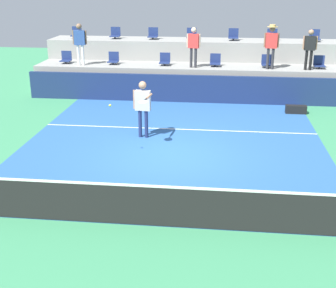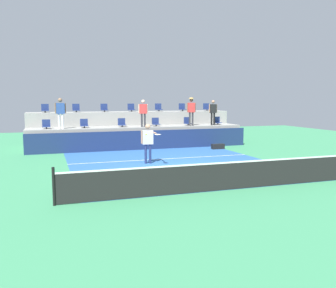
# 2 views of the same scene
# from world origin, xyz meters

# --- Properties ---
(ground_plane) EXTENTS (40.00, 40.00, 0.00)m
(ground_plane) POSITION_xyz_m (0.00, 0.00, 0.00)
(ground_plane) COLOR #388456
(court_inner_paint) EXTENTS (9.00, 10.00, 0.01)m
(court_inner_paint) POSITION_xyz_m (0.00, 1.00, 0.00)
(court_inner_paint) COLOR #285693
(court_inner_paint) RESTS_ON ground_plane
(court_service_line) EXTENTS (9.00, 0.06, 0.00)m
(court_service_line) POSITION_xyz_m (0.00, 2.40, 0.01)
(court_service_line) COLOR white
(court_service_line) RESTS_ON ground_plane
(tennis_net) EXTENTS (10.48, 0.08, 1.07)m
(tennis_net) POSITION_xyz_m (0.00, -4.00, 0.50)
(tennis_net) COLOR black
(tennis_net) RESTS_ON ground_plane
(sponsor_backboard) EXTENTS (13.00, 0.16, 1.10)m
(sponsor_backboard) POSITION_xyz_m (0.00, 6.00, 0.55)
(sponsor_backboard) COLOR navy
(sponsor_backboard) RESTS_ON ground_plane
(seating_tier_lower) EXTENTS (13.00, 1.80, 1.25)m
(seating_tier_lower) POSITION_xyz_m (0.00, 7.30, 0.62)
(seating_tier_lower) COLOR gray
(seating_tier_lower) RESTS_ON ground_plane
(seating_tier_upper) EXTENTS (13.00, 1.80, 2.10)m
(seating_tier_upper) POSITION_xyz_m (0.00, 9.10, 1.05)
(seating_tier_upper) COLOR gray
(seating_tier_upper) RESTS_ON ground_plane
(stadium_chair_lower_far_left) EXTENTS (0.44, 0.40, 0.52)m
(stadium_chair_lower_far_left) POSITION_xyz_m (-5.33, 7.23, 1.46)
(stadium_chair_lower_far_left) COLOR #2D2D33
(stadium_chair_lower_far_left) RESTS_ON seating_tier_lower
(stadium_chair_lower_left) EXTENTS (0.44, 0.40, 0.52)m
(stadium_chair_lower_left) POSITION_xyz_m (-3.25, 7.23, 1.46)
(stadium_chair_lower_left) COLOR #2D2D33
(stadium_chair_lower_left) RESTS_ON seating_tier_lower
(stadium_chair_lower_mid_left) EXTENTS (0.44, 0.40, 0.52)m
(stadium_chair_lower_mid_left) POSITION_xyz_m (-1.03, 7.23, 1.46)
(stadium_chair_lower_mid_left) COLOR #2D2D33
(stadium_chair_lower_mid_left) RESTS_ON seating_tier_lower
(stadium_chair_lower_mid_right) EXTENTS (0.44, 0.40, 0.52)m
(stadium_chair_lower_mid_right) POSITION_xyz_m (1.08, 7.23, 1.46)
(stadium_chair_lower_mid_right) COLOR #2D2D33
(stadium_chair_lower_mid_right) RESTS_ON seating_tier_lower
(stadium_chair_lower_right) EXTENTS (0.44, 0.40, 0.52)m
(stadium_chair_lower_right) POSITION_xyz_m (3.20, 7.23, 1.46)
(stadium_chair_lower_right) COLOR #2D2D33
(stadium_chair_lower_right) RESTS_ON seating_tier_lower
(stadium_chair_lower_far_right) EXTENTS (0.44, 0.40, 0.52)m
(stadium_chair_lower_far_right) POSITION_xyz_m (5.30, 7.23, 1.46)
(stadium_chair_lower_far_right) COLOR #2D2D33
(stadium_chair_lower_far_right) RESTS_ON seating_tier_lower
(stadium_chair_upper_far_left) EXTENTS (0.44, 0.40, 0.52)m
(stadium_chair_upper_far_left) POSITION_xyz_m (-5.36, 9.03, 2.31)
(stadium_chair_upper_far_left) COLOR #2D2D33
(stadium_chair_upper_far_left) RESTS_ON seating_tier_upper
(stadium_chair_upper_left) EXTENTS (0.44, 0.40, 0.52)m
(stadium_chair_upper_left) POSITION_xyz_m (-3.54, 9.03, 2.31)
(stadium_chair_upper_left) COLOR #2D2D33
(stadium_chair_upper_left) RESTS_ON seating_tier_upper
(stadium_chair_upper_mid_left) EXTENTS (0.44, 0.40, 0.52)m
(stadium_chair_upper_mid_left) POSITION_xyz_m (-1.79, 9.03, 2.31)
(stadium_chair_upper_mid_left) COLOR #2D2D33
(stadium_chair_upper_mid_left) RESTS_ON seating_tier_upper
(stadium_chair_upper_center) EXTENTS (0.44, 0.40, 0.52)m
(stadium_chair_upper_center) POSITION_xyz_m (-0.04, 9.03, 2.31)
(stadium_chair_upper_center) COLOR #2D2D33
(stadium_chair_upper_center) RESTS_ON seating_tier_upper
(stadium_chair_upper_mid_right) EXTENTS (0.44, 0.40, 0.52)m
(stadium_chair_upper_mid_right) POSITION_xyz_m (1.83, 9.03, 2.31)
(stadium_chair_upper_mid_right) COLOR #2D2D33
(stadium_chair_upper_mid_right) RESTS_ON seating_tier_upper
(stadium_chair_upper_right) EXTENTS (0.44, 0.40, 0.52)m
(stadium_chair_upper_right) POSITION_xyz_m (3.53, 9.03, 2.31)
(stadium_chair_upper_right) COLOR #2D2D33
(stadium_chair_upper_right) RESTS_ON seating_tier_upper
(stadium_chair_upper_far_right) EXTENTS (0.44, 0.40, 0.52)m
(stadium_chair_upper_far_right) POSITION_xyz_m (5.35, 9.03, 2.31)
(stadium_chair_upper_far_right) COLOR #2D2D33
(stadium_chair_upper_far_right) RESTS_ON seating_tier_upper
(tennis_player) EXTENTS (0.63, 1.27, 1.79)m
(tennis_player) POSITION_xyz_m (-1.02, 1.45, 1.11)
(tennis_player) COLOR navy
(tennis_player) RESTS_ON ground_plane
(spectator_in_grey) EXTENTS (0.60, 0.24, 1.72)m
(spectator_in_grey) POSITION_xyz_m (-4.55, 6.85, 2.29)
(spectator_in_grey) COLOR white
(spectator_in_grey) RESTS_ON seating_tier_lower
(spectator_in_white) EXTENTS (0.58, 0.25, 1.62)m
(spectator_in_white) POSITION_xyz_m (0.19, 6.85, 2.22)
(spectator_in_white) COLOR #2D2D33
(spectator_in_white) RESTS_ON seating_tier_lower
(spectator_with_hat) EXTENTS (0.60, 0.43, 1.76)m
(spectator_with_hat) POSITION_xyz_m (3.29, 6.85, 2.34)
(spectator_with_hat) COLOR #2D2D33
(spectator_with_hat) RESTS_ON seating_tier_lower
(spectator_leaning_on_rail) EXTENTS (0.57, 0.22, 1.59)m
(spectator_leaning_on_rail) POSITION_xyz_m (4.79, 6.85, 2.20)
(spectator_leaning_on_rail) COLOR black
(spectator_leaning_on_rail) RESTS_ON seating_tier_lower
(tennis_ball) EXTENTS (0.07, 0.07, 0.07)m
(tennis_ball) POSITION_xyz_m (-1.60, -0.38, 1.52)
(tennis_ball) COLOR #CCE033
(equipment_bag) EXTENTS (0.76, 0.28, 0.30)m
(equipment_bag) POSITION_xyz_m (4.15, 4.81, 0.15)
(equipment_bag) COLOR black
(equipment_bag) RESTS_ON ground_plane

